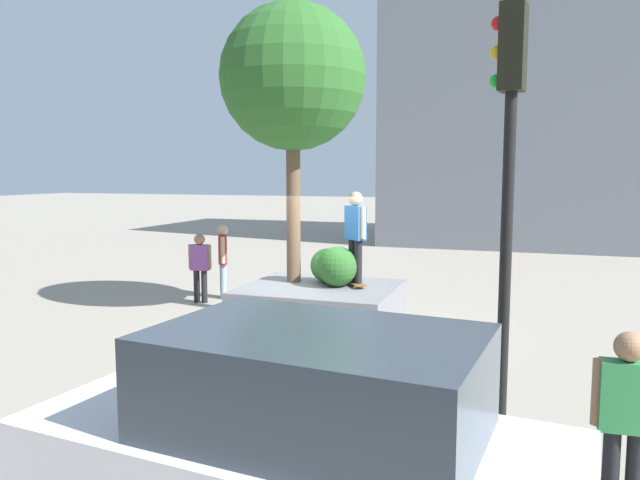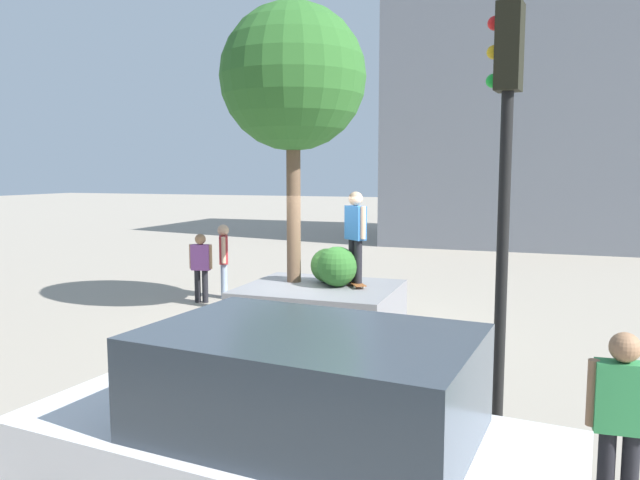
{
  "view_description": "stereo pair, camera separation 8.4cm",
  "coord_description": "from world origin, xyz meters",
  "px_view_note": "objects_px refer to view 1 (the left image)",
  "views": [
    {
      "loc": [
        -4.08,
        11.02,
        2.95
      ],
      "look_at": [
        -0.29,
        0.14,
        1.66
      ],
      "focal_mm": 33.9,
      "sensor_mm": 36.0,
      "label": 1
    },
    {
      "loc": [
        -4.16,
        10.99,
        2.95
      ],
      "look_at": [
        -0.29,
        0.14,
        1.66
      ],
      "focal_mm": 33.9,
      "sensor_mm": 36.0,
      "label": 2
    }
  ],
  "objects_px": {
    "plaza_tree": "(293,78)",
    "traffic_light_median": "(508,154)",
    "planter_ledge": "(320,305)",
    "passerby_with_bag": "(200,263)",
    "sedan_parked": "(300,454)",
    "skateboard": "(355,283)",
    "pedestrian_crossing": "(626,412)",
    "bystander_watching": "(223,256)",
    "skateboarder": "(355,230)"
  },
  "relations": [
    {
      "from": "plaza_tree",
      "to": "traffic_light_median",
      "type": "height_order",
      "value": "plaza_tree"
    },
    {
      "from": "planter_ledge",
      "to": "passerby_with_bag",
      "type": "relative_size",
      "value": 1.85
    },
    {
      "from": "sedan_parked",
      "to": "passerby_with_bag",
      "type": "bearing_deg",
      "value": -55.47
    },
    {
      "from": "skateboard",
      "to": "traffic_light_median",
      "type": "relative_size",
      "value": 0.17
    },
    {
      "from": "pedestrian_crossing",
      "to": "traffic_light_median",
      "type": "bearing_deg",
      "value": -41.47
    },
    {
      "from": "planter_ledge",
      "to": "bystander_watching",
      "type": "xyz_separation_m",
      "value": [
        2.99,
        -1.64,
        0.63
      ]
    },
    {
      "from": "skateboarder",
      "to": "pedestrian_crossing",
      "type": "height_order",
      "value": "skateboarder"
    },
    {
      "from": "skateboarder",
      "to": "bystander_watching",
      "type": "xyz_separation_m",
      "value": [
        3.63,
        -1.39,
        -0.84
      ]
    },
    {
      "from": "planter_ledge",
      "to": "passerby_with_bag",
      "type": "distance_m",
      "value": 3.42
    },
    {
      "from": "plaza_tree",
      "to": "skateboarder",
      "type": "distance_m",
      "value": 3.2
    },
    {
      "from": "skateboarder",
      "to": "pedestrian_crossing",
      "type": "distance_m",
      "value": 6.97
    },
    {
      "from": "planter_ledge",
      "to": "pedestrian_crossing",
      "type": "height_order",
      "value": "pedestrian_crossing"
    },
    {
      "from": "skateboard",
      "to": "bystander_watching",
      "type": "height_order",
      "value": "bystander_watching"
    },
    {
      "from": "passerby_with_bag",
      "to": "planter_ledge",
      "type": "bearing_deg",
      "value": 162.81
    },
    {
      "from": "bystander_watching",
      "to": "passerby_with_bag",
      "type": "bearing_deg",
      "value": 69.43
    },
    {
      "from": "plaza_tree",
      "to": "pedestrian_crossing",
      "type": "distance_m",
      "value": 8.65
    },
    {
      "from": "plaza_tree",
      "to": "skateboard",
      "type": "height_order",
      "value": "plaza_tree"
    },
    {
      "from": "plaza_tree",
      "to": "pedestrian_crossing",
      "type": "height_order",
      "value": "plaza_tree"
    },
    {
      "from": "plaza_tree",
      "to": "skateboard",
      "type": "xyz_separation_m",
      "value": [
        -1.3,
        0.04,
        -3.95
      ]
    },
    {
      "from": "planter_ledge",
      "to": "traffic_light_median",
      "type": "relative_size",
      "value": 0.63
    },
    {
      "from": "plaza_tree",
      "to": "passerby_with_bag",
      "type": "bearing_deg",
      "value": -15.64
    },
    {
      "from": "skateboard",
      "to": "passerby_with_bag",
      "type": "bearing_deg",
      "value": -11.09
    },
    {
      "from": "plaza_tree",
      "to": "skateboarder",
      "type": "xyz_separation_m",
      "value": [
        -1.3,
        0.04,
        -2.92
      ]
    },
    {
      "from": "traffic_light_median",
      "to": "planter_ledge",
      "type": "bearing_deg",
      "value": -51.44
    },
    {
      "from": "planter_ledge",
      "to": "skateboard",
      "type": "relative_size",
      "value": 3.72
    },
    {
      "from": "plaza_tree",
      "to": "pedestrian_crossing",
      "type": "bearing_deg",
      "value": 132.88
    },
    {
      "from": "skateboard",
      "to": "skateboarder",
      "type": "distance_m",
      "value": 1.03
    },
    {
      "from": "skateboard",
      "to": "skateboarder",
      "type": "bearing_deg",
      "value": 10.62
    },
    {
      "from": "skateboarder",
      "to": "bystander_watching",
      "type": "distance_m",
      "value": 3.98
    },
    {
      "from": "planter_ledge",
      "to": "sedan_parked",
      "type": "xyz_separation_m",
      "value": [
        -2.3,
        7.03,
        0.57
      ]
    },
    {
      "from": "pedestrian_crossing",
      "to": "passerby_with_bag",
      "type": "xyz_separation_m",
      "value": [
        7.85,
        -6.41,
        -0.03
      ]
    },
    {
      "from": "skateboarder",
      "to": "traffic_light_median",
      "type": "distance_m",
      "value": 5.7
    },
    {
      "from": "skateboard",
      "to": "pedestrian_crossing",
      "type": "xyz_separation_m",
      "value": [
        -3.98,
        5.65,
        0.13
      ]
    },
    {
      "from": "bystander_watching",
      "to": "skateboarder",
      "type": "bearing_deg",
      "value": 158.98
    },
    {
      "from": "skateboarder",
      "to": "passerby_with_bag",
      "type": "height_order",
      "value": "skateboarder"
    },
    {
      "from": "passerby_with_bag",
      "to": "skateboarder",
      "type": "bearing_deg",
      "value": 168.91
    },
    {
      "from": "sedan_parked",
      "to": "traffic_light_median",
      "type": "distance_m",
      "value": 3.6
    },
    {
      "from": "bystander_watching",
      "to": "traffic_light_median",
      "type": "bearing_deg",
      "value": 137.03
    },
    {
      "from": "bystander_watching",
      "to": "planter_ledge",
      "type": "bearing_deg",
      "value": 151.33
    },
    {
      "from": "traffic_light_median",
      "to": "pedestrian_crossing",
      "type": "bearing_deg",
      "value": 138.53
    },
    {
      "from": "passerby_with_bag",
      "to": "plaza_tree",
      "type": "bearing_deg",
      "value": 164.36
    },
    {
      "from": "traffic_light_median",
      "to": "passerby_with_bag",
      "type": "relative_size",
      "value": 2.92
    },
    {
      "from": "sedan_parked",
      "to": "bystander_watching",
      "type": "relative_size",
      "value": 2.38
    },
    {
      "from": "skateboard",
      "to": "skateboarder",
      "type": "relative_size",
      "value": 0.45
    },
    {
      "from": "plaza_tree",
      "to": "bystander_watching",
      "type": "xyz_separation_m",
      "value": [
        2.33,
        -1.36,
        -3.76
      ]
    },
    {
      "from": "skateboarder",
      "to": "traffic_light_median",
      "type": "relative_size",
      "value": 0.38
    },
    {
      "from": "plaza_tree",
      "to": "bystander_watching",
      "type": "height_order",
      "value": "plaza_tree"
    },
    {
      "from": "bystander_watching",
      "to": "pedestrian_crossing",
      "type": "bearing_deg",
      "value": 137.23
    },
    {
      "from": "passerby_with_bag",
      "to": "bystander_watching",
      "type": "distance_m",
      "value": 0.69
    },
    {
      "from": "traffic_light_median",
      "to": "passerby_with_bag",
      "type": "height_order",
      "value": "traffic_light_median"
    }
  ]
}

